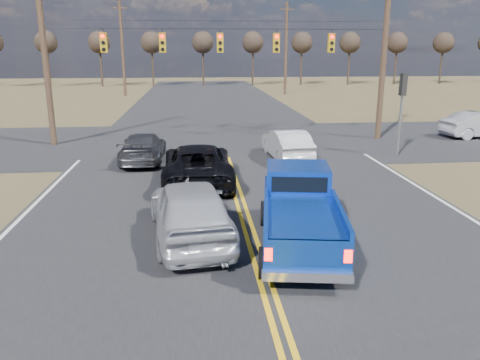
{
  "coord_description": "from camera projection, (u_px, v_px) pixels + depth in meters",
  "views": [
    {
      "loc": [
        -1.47,
        -7.62,
        4.97
      ],
      "look_at": [
        -0.25,
        4.7,
        1.5
      ],
      "focal_mm": 35.0,
      "sensor_mm": 36.0,
      "label": 1
    }
  ],
  "objects": [
    {
      "name": "ground",
      "position": [
        278.0,
        323.0,
        8.78
      ],
      "size": [
        160.0,
        160.0,
        0.0
      ],
      "primitive_type": "plane",
      "color": "brown",
      "rests_on": "ground"
    },
    {
      "name": "road_main",
      "position": [
        233.0,
        180.0,
        18.37
      ],
      "size": [
        14.0,
        120.0,
        0.02
      ],
      "primitive_type": "cube",
      "color": "#28282B",
      "rests_on": "ground"
    },
    {
      "name": "road_cross",
      "position": [
        221.0,
        142.0,
        26.03
      ],
      "size": [
        120.0,
        12.0,
        0.02
      ],
      "primitive_type": "cube",
      "color": "#28282B",
      "rests_on": "ground"
    },
    {
      "name": "signal_gantry",
      "position": [
        230.0,
        47.0,
        24.51
      ],
      "size": [
        19.6,
        4.83,
        10.0
      ],
      "color": "#473323",
      "rests_on": "ground"
    },
    {
      "name": "utility_poles",
      "position": [
        221.0,
        44.0,
        23.67
      ],
      "size": [
        19.6,
        58.32,
        10.0
      ],
      "color": "#473323",
      "rests_on": "ground"
    },
    {
      "name": "treeline",
      "position": [
        213.0,
        39.0,
        33.08
      ],
      "size": [
        87.0,
        117.8,
        7.4
      ],
      "color": "#33261C",
      "rests_on": "ground"
    },
    {
      "name": "pickup_truck",
      "position": [
        299.0,
        213.0,
        11.99
      ],
      "size": [
        2.63,
        5.27,
        1.89
      ],
      "rotation": [
        0.0,
        0.0,
        -0.16
      ],
      "color": "black",
      "rests_on": "ground"
    },
    {
      "name": "silver_suv",
      "position": [
        190.0,
        209.0,
        12.53
      ],
      "size": [
        2.57,
        5.12,
        1.67
      ],
      "primitive_type": "imported",
      "rotation": [
        0.0,
        0.0,
        3.27
      ],
      "color": "#B5B8BE",
      "rests_on": "ground"
    },
    {
      "name": "black_suv",
      "position": [
        198.0,
        164.0,
        17.81
      ],
      "size": [
        2.56,
        5.5,
        1.52
      ],
      "primitive_type": "imported",
      "rotation": [
        0.0,
        0.0,
        3.15
      ],
      "color": "black",
      "rests_on": "ground"
    },
    {
      "name": "white_car_queue",
      "position": [
        287.0,
        144.0,
        21.81
      ],
      "size": [
        1.8,
        4.39,
        1.41
      ],
      "primitive_type": "imported",
      "rotation": [
        0.0,
        0.0,
        3.21
      ],
      "color": "silver",
      "rests_on": "ground"
    },
    {
      "name": "dgrey_car_queue",
      "position": [
        143.0,
        148.0,
        21.28
      ],
      "size": [
        1.91,
        4.56,
        1.31
      ],
      "primitive_type": "imported",
      "rotation": [
        0.0,
        0.0,
        3.13
      ],
      "color": "#37383D",
      "rests_on": "ground"
    },
    {
      "name": "cross_car_east_near",
      "position": [
        480.0,
        125.0,
        27.11
      ],
      "size": [
        2.13,
        4.68,
        1.49
      ],
      "primitive_type": "imported",
      "rotation": [
        0.0,
        0.0,
        1.7
      ],
      "color": "#B5B6BD",
      "rests_on": "ground"
    }
  ]
}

